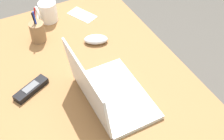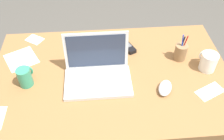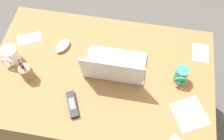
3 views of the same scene
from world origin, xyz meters
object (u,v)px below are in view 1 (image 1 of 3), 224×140
Objects in this scene: coffee_mug_tall at (47,12)px; laptop at (107,93)px; pen_holder at (38,32)px; computer_mouse at (96,39)px; cordless_phone at (31,89)px.

laptop is at bearing -177.14° from coffee_mug_tall.
laptop is 0.61m from coffee_mug_tall.
pen_holder is at bearing 14.02° from laptop.
laptop is at bearing -173.53° from computer_mouse.
computer_mouse is 0.66× the size of pen_holder.
laptop is 3.11× the size of computer_mouse.
coffee_mug_tall is at bearing -27.39° from cordless_phone.
pen_holder reaches higher than coffee_mug_tall.
laptop is at bearing -165.98° from pen_holder.
laptop reaches higher than cordless_phone.
computer_mouse reaches higher than cordless_phone.
pen_holder reaches higher than cordless_phone.
coffee_mug_tall is 0.61× the size of pen_holder.
pen_holder reaches higher than computer_mouse.
pen_holder is (0.29, -0.13, 0.04)m from cordless_phone.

